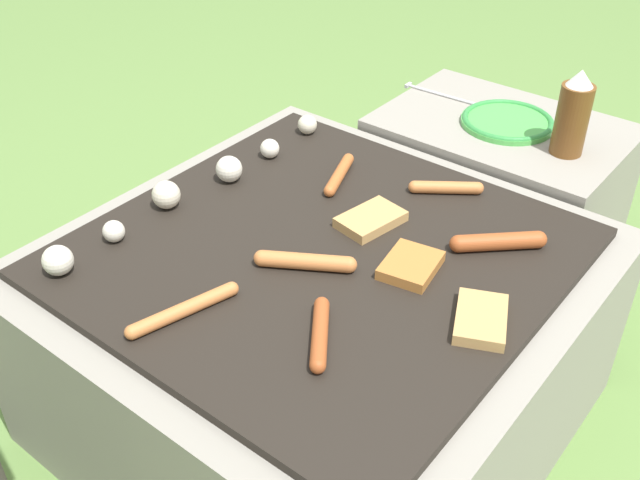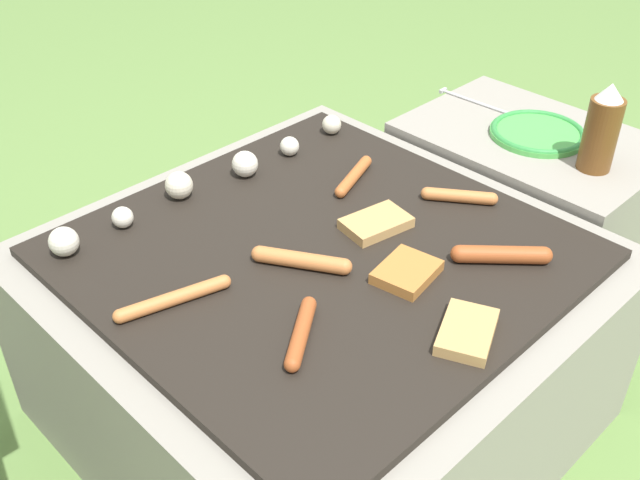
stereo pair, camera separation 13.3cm
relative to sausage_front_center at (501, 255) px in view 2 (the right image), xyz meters
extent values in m
plane|color=#608442|center=(-0.20, 0.25, -0.44)|extent=(14.00, 14.00, 0.00)
cube|color=gray|center=(-0.20, 0.25, -0.24)|extent=(0.90, 0.90, 0.41)
cube|color=black|center=(-0.20, 0.25, -0.02)|extent=(0.79, 0.79, 0.02)
cube|color=gray|center=(0.46, 0.22, -0.23)|extent=(0.39, 0.56, 0.43)
cylinder|color=#C6753D|center=(0.11, 0.17, 0.00)|extent=(0.09, 0.12, 0.02)
sphere|color=#C6753D|center=(0.14, 0.12, 0.00)|extent=(0.02, 0.02, 0.02)
sphere|color=#C6753D|center=(0.07, 0.22, 0.00)|extent=(0.02, 0.02, 0.02)
cylinder|color=#C6753D|center=(-0.26, 0.23, 0.00)|extent=(0.10, 0.14, 0.03)
sphere|color=#C6753D|center=(-0.22, 0.17, 0.00)|extent=(0.03, 0.03, 0.03)
sphere|color=#C6753D|center=(-0.30, 0.30, 0.00)|extent=(0.03, 0.03, 0.03)
cylinder|color=#A34C23|center=(-0.38, 0.10, 0.00)|extent=(0.13, 0.10, 0.03)
sphere|color=#A34C23|center=(-0.44, 0.06, 0.00)|extent=(0.03, 0.03, 0.03)
sphere|color=#A34C23|center=(-0.33, 0.14, 0.00)|extent=(0.03, 0.03, 0.03)
cylinder|color=#A34C23|center=(0.00, 0.00, 0.00)|extent=(0.12, 0.13, 0.03)
sphere|color=#A34C23|center=(0.05, -0.05, 0.00)|extent=(0.03, 0.03, 0.03)
sphere|color=#A34C23|center=(-0.05, 0.05, 0.00)|extent=(0.03, 0.03, 0.03)
cylinder|color=#C6753D|center=(-0.47, 0.31, 0.00)|extent=(0.18, 0.07, 0.02)
sphere|color=#C6753D|center=(-0.56, 0.33, 0.00)|extent=(0.02, 0.02, 0.02)
sphere|color=#C6753D|center=(-0.39, 0.28, 0.00)|extent=(0.02, 0.02, 0.02)
cylinder|color=#B7602D|center=(0.02, 0.37, 0.00)|extent=(0.14, 0.07, 0.02)
sphere|color=#B7602D|center=(-0.05, 0.35, 0.00)|extent=(0.02, 0.02, 0.02)
sphere|color=#B7602D|center=(0.08, 0.39, 0.00)|extent=(0.02, 0.02, 0.02)
cube|color=#B27033|center=(-0.15, 0.09, -0.01)|extent=(0.12, 0.10, 0.02)
cube|color=tan|center=(-0.20, -0.07, -0.01)|extent=(0.14, 0.12, 0.02)
cube|color=tan|center=(-0.08, 0.22, -0.01)|extent=(0.13, 0.10, 0.02)
sphere|color=silver|center=(-0.53, 0.56, 0.01)|extent=(0.05, 0.05, 0.05)
sphere|color=silver|center=(-0.41, 0.56, 0.00)|extent=(0.04, 0.04, 0.04)
sphere|color=beige|center=(-0.27, 0.57, 0.01)|extent=(0.06, 0.06, 0.06)
sphere|color=silver|center=(-0.13, 0.54, 0.01)|extent=(0.05, 0.05, 0.05)
sphere|color=silver|center=(0.00, 0.54, 0.01)|extent=(0.04, 0.04, 0.04)
sphere|color=beige|center=(0.14, 0.55, 0.01)|extent=(0.04, 0.04, 0.04)
cylinder|color=#4CB24C|center=(0.46, 0.21, -0.01)|extent=(0.21, 0.21, 0.01)
torus|color=#338C3F|center=(0.46, 0.21, 0.00)|extent=(0.21, 0.21, 0.01)
cylinder|color=brown|center=(0.42, 0.05, 0.06)|extent=(0.07, 0.07, 0.16)
cone|color=white|center=(0.42, 0.05, 0.16)|extent=(0.06, 0.06, 0.04)
cylinder|color=silver|center=(0.50, 0.42, -0.01)|extent=(0.01, 0.19, 0.01)
cube|color=silver|center=(0.50, 0.51, -0.01)|extent=(0.02, 0.01, 0.01)
camera|label=1|loc=(-1.05, -0.42, 0.78)|focal=42.00mm
camera|label=2|loc=(-0.96, -0.52, 0.78)|focal=42.00mm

